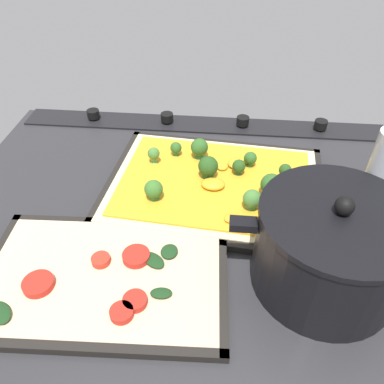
% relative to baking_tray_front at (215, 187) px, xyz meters
% --- Properties ---
extents(ground_plane, '(0.86, 0.67, 0.03)m').
position_rel_baking_tray_front_xyz_m(ground_plane, '(0.03, 0.08, -0.02)').
color(ground_plane, '#28282B').
extents(stove_control_panel, '(0.82, 0.07, 0.03)m').
position_rel_baking_tray_front_xyz_m(stove_control_panel, '(0.03, -0.22, 0.00)').
color(stove_control_panel, black).
rests_on(stove_control_panel, ground_plane).
extents(baking_tray_front, '(0.41, 0.33, 0.01)m').
position_rel_baking_tray_front_xyz_m(baking_tray_front, '(0.00, 0.00, 0.00)').
color(baking_tray_front, black).
rests_on(baking_tray_front, ground_plane).
extents(broccoli_pizza, '(0.39, 0.30, 0.06)m').
position_rel_baking_tray_front_xyz_m(broccoli_pizza, '(-0.00, -0.00, 0.01)').
color(broccoli_pizza, beige).
rests_on(broccoli_pizza, baking_tray_front).
extents(baking_tray_back, '(0.36, 0.24, 0.01)m').
position_rel_baking_tray_front_xyz_m(baking_tray_back, '(0.15, 0.22, 0.00)').
color(baking_tray_back, black).
rests_on(baking_tray_back, ground_plane).
extents(veggie_pizza_back, '(0.33, 0.22, 0.02)m').
position_rel_baking_tray_front_xyz_m(veggie_pizza_back, '(0.15, 0.22, 0.01)').
color(veggie_pizza_back, '#D7B08A').
rests_on(veggie_pizza_back, baking_tray_back).
extents(cooking_pot, '(0.27, 0.20, 0.15)m').
position_rel_baking_tray_front_xyz_m(cooking_pot, '(-0.16, 0.19, 0.06)').
color(cooking_pot, black).
rests_on(cooking_pot, ground_plane).
extents(oil_bottle, '(0.04, 0.04, 0.24)m').
position_rel_baking_tray_front_xyz_m(oil_bottle, '(-0.24, 0.09, 0.10)').
color(oil_bottle, '#B7BCC6').
rests_on(oil_bottle, ground_plane).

